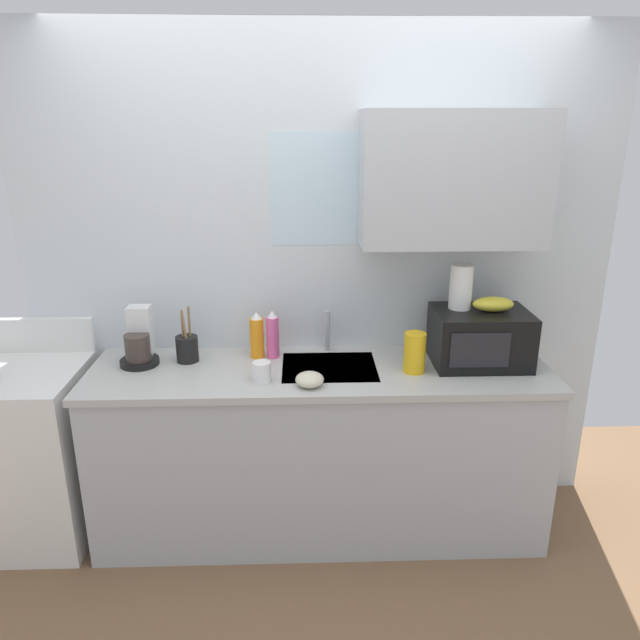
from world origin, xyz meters
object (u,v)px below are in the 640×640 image
object	(u,v)px
dish_soap_bottle_pink	(273,335)
dish_soap_bottle_orange	(257,336)
paper_towel_roll	(461,287)
utensil_crock	(187,348)
coffee_maker	(139,343)
mug_white	(262,372)
microwave	(480,337)
small_bowl	(310,379)
banana_bunch	(493,304)
cereal_canister	(415,353)
stove_range	(29,453)

from	to	relation	value
dish_soap_bottle_pink	dish_soap_bottle_orange	xyz separation A→B (m)	(-0.08, 0.00, -0.00)
paper_towel_roll	utensil_crock	size ratio (longest dim) A/B	0.78
coffee_maker	mug_white	size ratio (longest dim) A/B	2.95
microwave	coffee_maker	distance (m)	1.68
dish_soap_bottle_orange	paper_towel_roll	bearing A→B (deg)	-3.59
coffee_maker	mug_white	xyz separation A→B (m)	(0.62, -0.25, -0.06)
microwave	small_bowl	bearing A→B (deg)	-163.60
banana_bunch	dish_soap_bottle_pink	world-z (taller)	banana_bunch
microwave	small_bowl	world-z (taller)	microwave
paper_towel_roll	dish_soap_bottle_orange	xyz separation A→B (m)	(-1.00, 0.06, -0.27)
microwave	small_bowl	xyz separation A→B (m)	(-0.84, -0.25, -0.10)
microwave	coffee_maker	xyz separation A→B (m)	(-1.68, 0.06, -0.03)
coffee_maker	cereal_canister	size ratio (longest dim) A/B	1.43
paper_towel_roll	dish_soap_bottle_pink	size ratio (longest dim) A/B	0.89
dish_soap_bottle_pink	cereal_canister	xyz separation A→B (m)	(0.68, -0.21, -0.02)
paper_towel_roll	cereal_canister	bearing A→B (deg)	-147.99
microwave	utensil_crock	xyz separation A→B (m)	(-1.45, 0.07, -0.06)
paper_towel_roll	small_bowl	distance (m)	0.87
cereal_canister	stove_range	bearing A→B (deg)	178.40
mug_white	utensil_crock	world-z (taller)	utensil_crock
banana_bunch	dish_soap_bottle_orange	size ratio (longest dim) A/B	0.83
coffee_maker	utensil_crock	distance (m)	0.23
stove_range	coffee_maker	size ratio (longest dim) A/B	3.86
microwave	cereal_canister	size ratio (longest dim) A/B	2.35
stove_range	coffee_maker	distance (m)	0.80
banana_bunch	utensil_crock	bearing A→B (deg)	177.34
utensil_crock	small_bowl	distance (m)	0.69
mug_white	microwave	bearing A→B (deg)	10.04
microwave	coffee_maker	bearing A→B (deg)	177.96
microwave	small_bowl	distance (m)	0.89
microwave	dish_soap_bottle_orange	size ratio (longest dim) A/B	1.91
paper_towel_roll	small_bowl	world-z (taller)	paper_towel_roll
microwave	utensil_crock	size ratio (longest dim) A/B	1.63
stove_range	dish_soap_bottle_pink	distance (m)	1.37
cereal_canister	utensil_crock	distance (m)	1.12
banana_bunch	cereal_canister	bearing A→B (deg)	-165.62
utensil_crock	banana_bunch	bearing A→B (deg)	-2.66
dish_soap_bottle_orange	utensil_crock	bearing A→B (deg)	-172.87
cereal_canister	small_bowl	xyz separation A→B (m)	(-0.50, -0.15, -0.07)
coffee_maker	dish_soap_bottle_pink	xyz separation A→B (m)	(0.66, 0.05, 0.01)
microwave	banana_bunch	xyz separation A→B (m)	(0.05, 0.00, 0.17)
small_bowl	mug_white	bearing A→B (deg)	164.74
coffee_maker	utensil_crock	bearing A→B (deg)	2.86
dish_soap_bottle_pink	cereal_canister	world-z (taller)	dish_soap_bottle_pink
dish_soap_bottle_orange	cereal_canister	world-z (taller)	dish_soap_bottle_orange
microwave	cereal_canister	bearing A→B (deg)	-163.83
banana_bunch	dish_soap_bottle_orange	xyz separation A→B (m)	(-1.15, 0.11, -0.19)
cereal_canister	mug_white	world-z (taller)	cereal_canister
paper_towel_roll	mug_white	world-z (taller)	paper_towel_roll
banana_bunch	dish_soap_bottle_orange	bearing A→B (deg)	174.41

